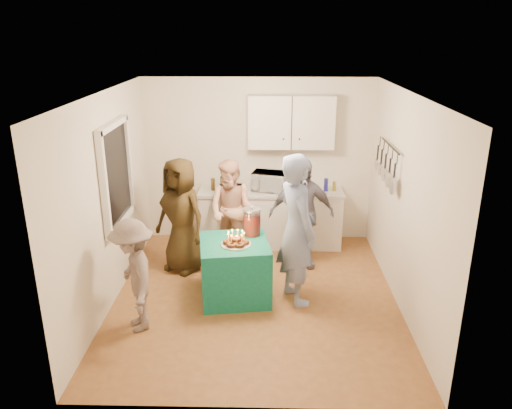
{
  "coord_description": "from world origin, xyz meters",
  "views": [
    {
      "loc": [
        0.14,
        -5.69,
        3.3
      ],
      "look_at": [
        0.0,
        0.35,
        1.15
      ],
      "focal_mm": 35.0,
      "sensor_mm": 36.0,
      "label": 1
    }
  ],
  "objects_px": {
    "counter": "(271,219)",
    "woman_back_left": "(181,215)",
    "child_near_left": "(134,276)",
    "woman_back_right": "(301,214)",
    "punch_jar": "(252,222)",
    "microwave": "(269,181)",
    "man_birthday": "(297,230)",
    "woman_back_center": "(232,210)",
    "party_table": "(235,269)"
  },
  "relations": [
    {
      "from": "child_near_left",
      "to": "punch_jar",
      "type": "bearing_deg",
      "value": 103.04
    },
    {
      "from": "punch_jar",
      "to": "woman_back_right",
      "type": "distance_m",
      "value": 0.96
    },
    {
      "from": "punch_jar",
      "to": "microwave",
      "type": "bearing_deg",
      "value": 80.85
    },
    {
      "from": "woman_back_right",
      "to": "child_near_left",
      "type": "height_order",
      "value": "woman_back_right"
    },
    {
      "from": "man_birthday",
      "to": "child_near_left",
      "type": "distance_m",
      "value": 2.0
    },
    {
      "from": "microwave",
      "to": "woman_back_left",
      "type": "height_order",
      "value": "woman_back_left"
    },
    {
      "from": "punch_jar",
      "to": "child_near_left",
      "type": "xyz_separation_m",
      "value": [
        -1.3,
        -0.99,
        -0.26
      ]
    },
    {
      "from": "party_table",
      "to": "child_near_left",
      "type": "xyz_separation_m",
      "value": [
        -1.08,
        -0.74,
        0.29
      ]
    },
    {
      "from": "microwave",
      "to": "punch_jar",
      "type": "distance_m",
      "value": 1.45
    },
    {
      "from": "party_table",
      "to": "woman_back_left",
      "type": "bearing_deg",
      "value": 136.02
    },
    {
      "from": "microwave",
      "to": "party_table",
      "type": "height_order",
      "value": "microwave"
    },
    {
      "from": "counter",
      "to": "punch_jar",
      "type": "distance_m",
      "value": 1.53
    },
    {
      "from": "party_table",
      "to": "woman_back_right",
      "type": "distance_m",
      "value": 1.35
    },
    {
      "from": "woman_back_center",
      "to": "woman_back_left",
      "type": "bearing_deg",
      "value": -125.46
    },
    {
      "from": "man_birthday",
      "to": "woman_back_left",
      "type": "xyz_separation_m",
      "value": [
        -1.56,
        0.82,
        -0.14
      ]
    },
    {
      "from": "microwave",
      "to": "party_table",
      "type": "relative_size",
      "value": 0.61
    },
    {
      "from": "party_table",
      "to": "child_near_left",
      "type": "relative_size",
      "value": 0.64
    },
    {
      "from": "woman_back_center",
      "to": "counter",
      "type": "bearing_deg",
      "value": 63.18
    },
    {
      "from": "party_table",
      "to": "woman_back_right",
      "type": "xyz_separation_m",
      "value": [
        0.9,
        0.92,
        0.42
      ]
    },
    {
      "from": "woman_back_center",
      "to": "child_near_left",
      "type": "height_order",
      "value": "woman_back_center"
    },
    {
      "from": "counter",
      "to": "woman_back_left",
      "type": "bearing_deg",
      "value": -144.09
    },
    {
      "from": "woman_back_right",
      "to": "child_near_left",
      "type": "xyz_separation_m",
      "value": [
        -1.98,
        -1.66,
        -0.13
      ]
    },
    {
      "from": "party_table",
      "to": "man_birthday",
      "type": "bearing_deg",
      "value": -3.83
    },
    {
      "from": "woman_back_right",
      "to": "microwave",
      "type": "bearing_deg",
      "value": 114.87
    },
    {
      "from": "woman_back_left",
      "to": "woman_back_right",
      "type": "xyz_separation_m",
      "value": [
        1.69,
        0.15,
        -0.02
      ]
    },
    {
      "from": "man_birthday",
      "to": "counter",
      "type": "bearing_deg",
      "value": -13.2
    },
    {
      "from": "woman_back_left",
      "to": "woman_back_center",
      "type": "height_order",
      "value": "woman_back_left"
    },
    {
      "from": "microwave",
      "to": "woman_back_right",
      "type": "xyz_separation_m",
      "value": [
        0.45,
        -0.76,
        -0.26
      ]
    },
    {
      "from": "microwave",
      "to": "woman_back_center",
      "type": "bearing_deg",
      "value": -125.45
    },
    {
      "from": "child_near_left",
      "to": "woman_back_right",
      "type": "bearing_deg",
      "value": 105.58
    },
    {
      "from": "party_table",
      "to": "woman_back_center",
      "type": "distance_m",
      "value": 1.25
    },
    {
      "from": "man_birthday",
      "to": "woman_back_right",
      "type": "height_order",
      "value": "man_birthday"
    },
    {
      "from": "counter",
      "to": "child_near_left",
      "type": "xyz_separation_m",
      "value": [
        -1.55,
        -2.42,
        0.24
      ]
    },
    {
      "from": "punch_jar",
      "to": "woman_back_right",
      "type": "height_order",
      "value": "woman_back_right"
    },
    {
      "from": "party_table",
      "to": "woman_back_right",
      "type": "height_order",
      "value": "woman_back_right"
    },
    {
      "from": "man_birthday",
      "to": "woman_back_right",
      "type": "xyz_separation_m",
      "value": [
        0.12,
        0.97,
        -0.16
      ]
    },
    {
      "from": "microwave",
      "to": "child_near_left",
      "type": "relative_size",
      "value": 0.39
    },
    {
      "from": "microwave",
      "to": "woman_back_right",
      "type": "height_order",
      "value": "woman_back_right"
    },
    {
      "from": "counter",
      "to": "woman_back_left",
      "type": "height_order",
      "value": "woman_back_left"
    },
    {
      "from": "microwave",
      "to": "man_birthday",
      "type": "height_order",
      "value": "man_birthday"
    },
    {
      "from": "woman_back_left",
      "to": "child_near_left",
      "type": "height_order",
      "value": "woman_back_left"
    },
    {
      "from": "counter",
      "to": "microwave",
      "type": "xyz_separation_m",
      "value": [
        -0.02,
        0.0,
        0.62
      ]
    },
    {
      "from": "woman_back_center",
      "to": "child_near_left",
      "type": "distance_m",
      "value": 2.16
    },
    {
      "from": "woman_back_left",
      "to": "woman_back_center",
      "type": "bearing_deg",
      "value": 63.88
    },
    {
      "from": "counter",
      "to": "woman_back_center",
      "type": "distance_m",
      "value": 0.82
    },
    {
      "from": "punch_jar",
      "to": "child_near_left",
      "type": "distance_m",
      "value": 1.66
    },
    {
      "from": "counter",
      "to": "woman_back_right",
      "type": "relative_size",
      "value": 1.38
    },
    {
      "from": "woman_back_center",
      "to": "woman_back_right",
      "type": "distance_m",
      "value": 1.04
    },
    {
      "from": "man_birthday",
      "to": "child_near_left",
      "type": "xyz_separation_m",
      "value": [
        -1.86,
        -0.69,
        -0.29
      ]
    },
    {
      "from": "man_birthday",
      "to": "woman_back_right",
      "type": "distance_m",
      "value": 0.99
    }
  ]
}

